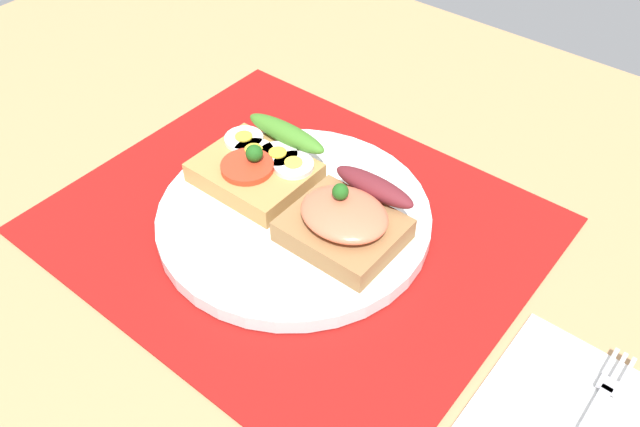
{
  "coord_description": "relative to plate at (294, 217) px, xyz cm",
  "views": [
    {
      "loc": [
        28.73,
        -32.09,
        42.6
      ],
      "look_at": [
        3.0,
        0.0,
        3.27
      ],
      "focal_mm": 37.11,
      "sensor_mm": 36.0,
      "label": 1
    }
  ],
  "objects": [
    {
      "name": "ground_plane",
      "position": [
        0.0,
        0.0,
        -2.64
      ],
      "size": [
        120.0,
        90.0,
        3.2
      ],
      "primitive_type": "cube",
      "color": "tan"
    },
    {
      "name": "placemat",
      "position": [
        0.0,
        0.0,
        -0.89
      ],
      "size": [
        41.4,
        35.05,
        0.3
      ],
      "primitive_type": "cube",
      "color": "maroon",
      "rests_on": "ground_plane"
    },
    {
      "name": "plate",
      "position": [
        0.0,
        0.0,
        0.0
      ],
      "size": [
        24.7,
        24.7,
        1.47
      ],
      "primitive_type": "cylinder",
      "color": "white",
      "rests_on": "placemat"
    },
    {
      "name": "sandwich_egg_tomato",
      "position": [
        -5.52,
        1.69,
        2.27
      ],
      "size": [
        10.43,
        9.84,
        4.22
      ],
      "color": "#B28246",
      "rests_on": "plate"
    },
    {
      "name": "sandwich_salmon",
      "position": [
        5.53,
        0.44,
        2.66
      ],
      "size": [
        9.48,
        9.52,
        5.32
      ],
      "color": "olive",
      "rests_on": "plate"
    },
    {
      "name": "napkin",
      "position": [
        28.48,
        -2.4,
        -0.74
      ],
      "size": [
        13.85,
        12.84,
        0.6
      ],
      "primitive_type": "cube",
      "color": "white",
      "rests_on": "ground_plane"
    },
    {
      "name": "fork",
      "position": [
        28.83,
        -2.26,
        -0.28
      ],
      "size": [
        1.62,
        14.56,
        0.32
      ],
      "color": "#B7B7BC",
      "rests_on": "napkin"
    }
  ]
}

